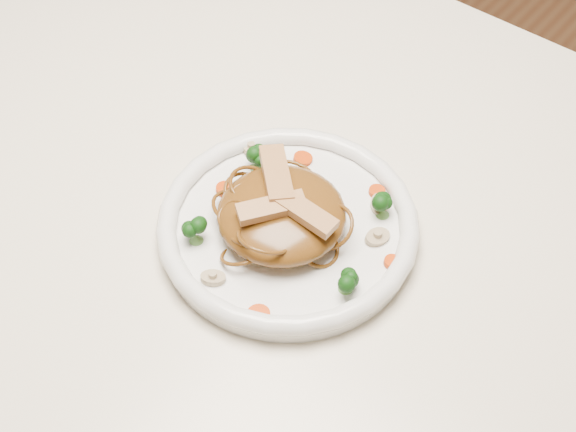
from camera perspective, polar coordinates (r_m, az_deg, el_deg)
The scene contains 19 objects.
table at distance 0.96m, azimuth -2.63°, elevation -0.59°, with size 1.20×0.80×0.75m.
plate at distance 0.81m, azimuth -0.00°, elevation -0.99°, with size 0.26×0.26×0.02m, color white.
noodle_mound at distance 0.79m, azimuth -0.46°, elevation 0.13°, with size 0.13×0.13×0.04m, color brown.
chicken_a at distance 0.76m, azimuth 1.18°, elevation 0.27°, with size 0.07×0.02×0.01m, color tan.
chicken_b at distance 0.79m, azimuth -0.82°, elevation 2.91°, with size 0.08×0.02×0.01m, color tan.
chicken_c at distance 0.76m, azimuth -1.16°, elevation 0.59°, with size 0.07×0.02×0.01m, color tan.
broccoli_0 at distance 0.81m, azimuth 6.70°, elevation 0.75°, with size 0.03×0.03×0.03m, color #0E3E0C, non-canonical shape.
broccoli_1 at distance 0.85m, azimuth -2.27°, elevation 4.17°, with size 0.03×0.03×0.03m, color #0E3E0C, non-canonical shape.
broccoli_2 at distance 0.79m, azimuth -6.52°, elevation -0.96°, with size 0.03×0.03×0.03m, color #0E3E0C, non-canonical shape.
broccoli_3 at distance 0.75m, azimuth 4.08°, elevation -4.55°, with size 0.02×0.02×0.03m, color #0E3E0C, non-canonical shape.
carrot_0 at distance 0.84m, azimuth 6.23°, elevation 1.72°, with size 0.02×0.02×0.01m, color #DA3C08.
carrot_1 at distance 0.84m, azimuth -4.38°, elevation 1.89°, with size 0.02×0.02×0.01m, color #DA3C08.
carrot_2 at distance 0.78m, azimuth 7.32°, elevation -3.22°, with size 0.02×0.02×0.01m, color #DA3C08.
carrot_3 at distance 0.86m, azimuth 1.05°, elevation 4.02°, with size 0.02×0.02×0.01m, color #DA3C08.
carrot_4 at distance 0.74m, azimuth -2.08°, elevation -6.93°, with size 0.02×0.02×0.01m, color #DA3C08.
mushroom_0 at distance 0.77m, azimuth -5.26°, elevation -4.33°, with size 0.02×0.02×0.01m, color #C5B594.
mushroom_1 at distance 0.80m, azimuth 6.26°, elevation -1.47°, with size 0.03×0.03×0.01m, color #C5B594.
mushroom_2 at distance 0.87m, azimuth -2.58°, elevation 4.74°, with size 0.02×0.02×0.01m, color #C5B594.
mushroom_3 at distance 0.83m, azimuth 6.39°, elevation 0.79°, with size 0.03×0.03×0.01m, color #C5B594.
Camera 1 is at (0.41, -0.44, 1.39)m, focal length 50.87 mm.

